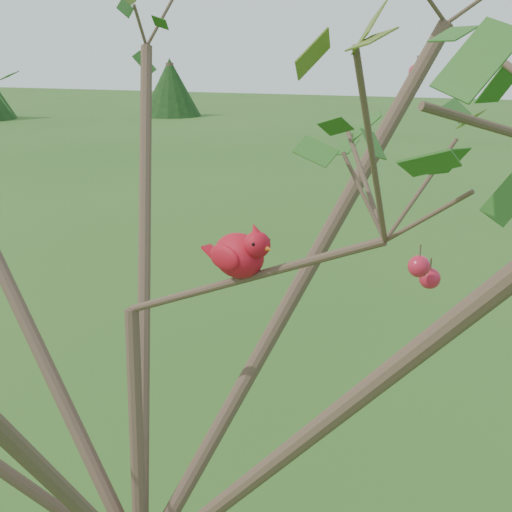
% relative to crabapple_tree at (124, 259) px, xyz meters
% --- Properties ---
extents(crabapple_tree, '(2.35, 2.05, 2.95)m').
position_rel_crabapple_tree_xyz_m(crabapple_tree, '(0.00, 0.00, 0.00)').
color(crabapple_tree, '#3F2C22').
rests_on(crabapple_tree, ground).
extents(cardinal, '(0.19, 0.13, 0.14)m').
position_rel_crabapple_tree_xyz_m(cardinal, '(0.22, 0.10, 0.01)').
color(cardinal, red).
rests_on(cardinal, ground).
extents(distant_trees, '(39.86, 12.69, 3.71)m').
position_rel_crabapple_tree_xyz_m(distant_trees, '(-2.04, 24.22, -0.53)').
color(distant_trees, '#3F2C22').
rests_on(distant_trees, ground).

